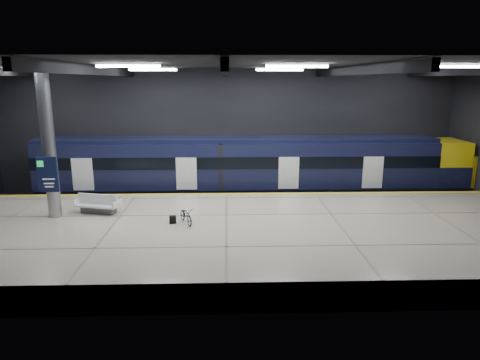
{
  "coord_description": "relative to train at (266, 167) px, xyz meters",
  "views": [
    {
      "loc": [
        0.05,
        -20.37,
        7.31
      ],
      "look_at": [
        0.72,
        1.5,
        2.2
      ],
      "focal_mm": 32.0,
      "sensor_mm": 36.0,
      "label": 1
    }
  ],
  "objects": [
    {
      "name": "platform",
      "position": [
        -2.47,
        -8.0,
        -1.51
      ],
      "size": [
        30.0,
        11.0,
        1.1
      ],
      "primitive_type": "cube",
      "color": "beige",
      "rests_on": "ground"
    },
    {
      "name": "bench",
      "position": [
        -8.6,
        -6.01,
        -0.63
      ],
      "size": [
        2.26,
        1.38,
        0.93
      ],
      "rotation": [
        0.0,
        0.0,
        -0.26
      ],
      "color": "#595B60",
      "rests_on": "platform"
    },
    {
      "name": "pannier_bag",
      "position": [
        -4.85,
        -7.68,
        -0.78
      ],
      "size": [
        0.33,
        0.23,
        0.35
      ],
      "primitive_type": "cube",
      "rotation": [
        0.0,
        0.0,
        0.17
      ],
      "color": "black",
      "rests_on": "platform"
    },
    {
      "name": "room_shell",
      "position": [
        -2.47,
        -5.49,
        3.66
      ],
      "size": [
        30.1,
        16.1,
        8.05
      ],
      "color": "black",
      "rests_on": "ground"
    },
    {
      "name": "train",
      "position": [
        0.0,
        0.0,
        0.0
      ],
      "size": [
        29.4,
        2.84,
        3.79
      ],
      "color": "black",
      "rests_on": "ground"
    },
    {
      "name": "ground",
      "position": [
        -2.47,
        -5.5,
        -2.06
      ],
      "size": [
        30.0,
        30.0,
        0.0
      ],
      "primitive_type": "plane",
      "color": "black",
      "rests_on": "ground"
    },
    {
      "name": "safety_strip",
      "position": [
        -2.47,
        -2.75,
        -0.95
      ],
      "size": [
        30.0,
        0.4,
        0.01
      ],
      "primitive_type": "cube",
      "color": "yellow",
      "rests_on": "platform"
    },
    {
      "name": "rails",
      "position": [
        -2.47,
        0.0,
        -1.98
      ],
      "size": [
        30.0,
        1.52,
        0.16
      ],
      "color": "gray",
      "rests_on": "ground"
    },
    {
      "name": "bicycle",
      "position": [
        -4.25,
        -7.68,
        -0.59
      ],
      "size": [
        1.03,
        1.49,
        0.74
      ],
      "primitive_type": "imported",
      "rotation": [
        0.0,
        0.0,
        0.42
      ],
      "color": "#99999E",
      "rests_on": "platform"
    },
    {
      "name": "info_column",
      "position": [
        -10.47,
        -6.52,
        2.4
      ],
      "size": [
        0.9,
        0.78,
        6.9
      ],
      "color": "#9EA0A5",
      "rests_on": "platform"
    }
  ]
}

